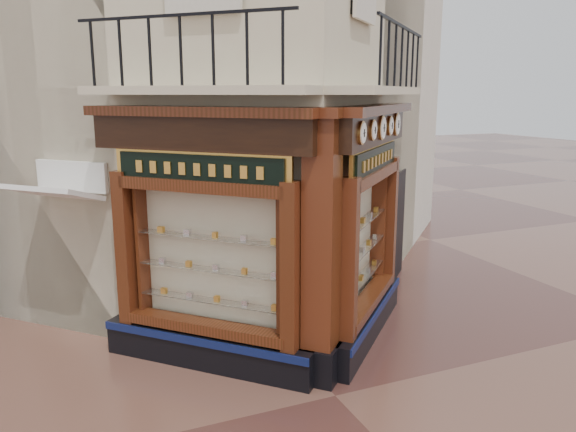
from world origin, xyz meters
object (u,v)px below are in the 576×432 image
clock_a (362,133)px  awning (66,345)px  clock_b (373,130)px  clock_e (397,124)px  corner_pilaster (321,253)px  signboard_left (199,169)px  signboard_right (375,160)px  clock_d (390,126)px  clock_c (382,128)px

clock_a → awning: clock_a is taller
clock_b → clock_e: clock_e is taller
corner_pilaster → signboard_left: corner_pilaster is taller
corner_pilaster → clock_e: corner_pilaster is taller
clock_a → clock_b: (0.46, 0.46, -0.00)m
clock_e → corner_pilaster: bearing=171.5°
clock_e → awning: bearing=125.1°
clock_e → clock_b: bearing=-180.0°
clock_b → signboard_right: bearing=9.3°
clock_b → clock_d: 1.22m
clock_d → clock_e: (0.40, 0.40, -0.00)m
clock_b → signboard_right: 0.86m
corner_pilaster → clock_a: (0.60, 0.00, 1.67)m
clock_a → corner_pilaster: bearing=135.1°
clock_c → awning: size_ratio=0.27×
corner_pilaster → clock_d: 2.88m
clock_a → signboard_left: bearing=108.9°
signboard_left → clock_c: bearing=-137.4°
clock_d → clock_e: size_ratio=0.80×
awning → clock_c: bearing=-155.4°
clock_e → signboard_right: bearing=174.3°
clock_c → signboard_left: clock_c is taller
awning → signboard_right: (4.89, -1.71, 3.10)m
clock_a → clock_c: 1.26m
clock_d → awning: clock_d is taller
clock_b → signboard_right: (0.40, 0.56, -0.52)m
corner_pilaster → clock_e: (2.33, 1.72, 1.67)m
clock_a → clock_c: clock_c is taller
awning → signboard_left: signboard_left is taller
signboard_left → signboard_right: (2.92, 0.00, -0.00)m
clock_d → awning: bearing=120.4°
clock_a → signboard_right: clock_a is taller
clock_c → awning: bearing=114.6°
signboard_right → clock_e: bearing=-5.7°
clock_d → signboard_right: 0.76m
corner_pilaster → awning: size_ratio=2.79×
corner_pilaster → clock_d: (1.93, 1.32, 1.67)m
signboard_right → clock_b: bearing=-170.7°
clock_e → signboard_right: clock_e is taller
signboard_right → awning: bearing=115.7°
clock_c → clock_d: size_ratio=1.19×
clock_b → signboard_left: clock_b is taller
clock_a → signboard_right: size_ratio=0.17×
clock_b → clock_d: size_ratio=0.96×
corner_pilaster → clock_c: size_ratio=10.16×
corner_pilaster → signboard_left: 2.12m
corner_pilaster → clock_a: size_ratio=11.96×
awning → signboard_right: 6.04m
clock_a → clock_e: (1.72, 1.72, -0.00)m
clock_a → signboard_left: size_ratio=0.16×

